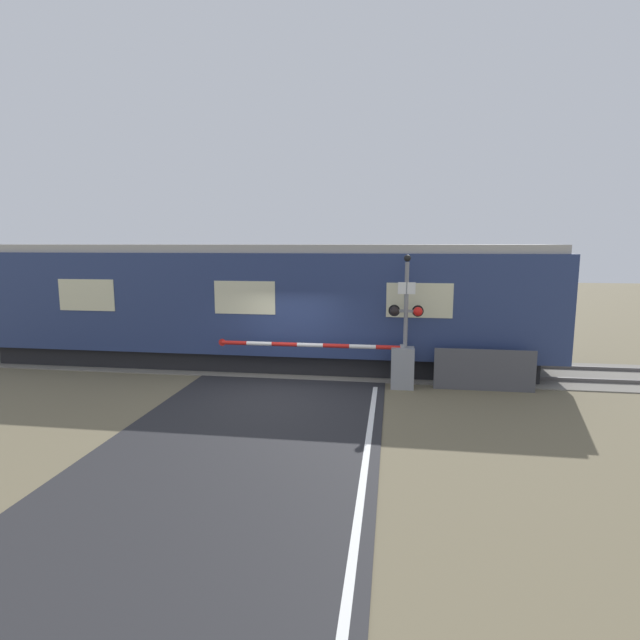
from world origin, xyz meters
The scene contains 7 objects.
ground_plane centered at (0.00, 0.00, 0.00)m, with size 80.00×80.00×0.00m, color #6B6047.
road_strip centered at (0.01, -8.00, 0.01)m, with size 5.29×20.00×0.02m.
track_bed centered at (0.00, 3.05, 0.02)m, with size 36.00×3.20×0.13m.
train centered at (-1.38, 3.05, 1.94)m, with size 17.79×2.76×3.79m.
crossing_barrier centered at (2.67, 1.09, 0.65)m, with size 5.37×0.44×1.20m.
signal_post centered at (3.15, 1.10, 2.01)m, with size 0.91×0.26×3.54m.
roadside_fence centered at (5.21, 1.17, 0.55)m, with size 2.57×0.06×1.10m.
Camera 1 is at (2.82, -11.98, 3.82)m, focal length 28.00 mm.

